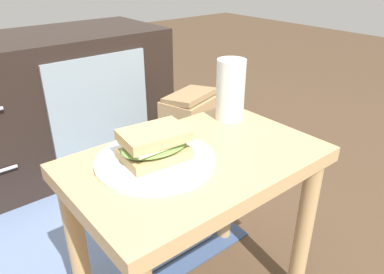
% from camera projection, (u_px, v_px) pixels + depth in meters
% --- Properties ---
extents(side_table, '(0.56, 0.36, 0.46)m').
position_uv_depth(side_table, '(196.00, 190.00, 0.85)').
color(side_table, tan).
rests_on(side_table, ground).
extents(tv_cabinet, '(0.96, 0.46, 0.58)m').
position_uv_depth(tv_cabinet, '(51.00, 105.00, 1.54)').
color(tv_cabinet, black).
rests_on(tv_cabinet, ground).
extents(area_rug, '(1.18, 0.73, 0.01)m').
position_uv_depth(area_rug, '(37.00, 254.00, 1.17)').
color(area_rug, '#384C72').
rests_on(area_rug, ground).
extents(plate, '(0.26, 0.26, 0.01)m').
position_uv_depth(plate, '(156.00, 160.00, 0.78)').
color(plate, silver).
rests_on(plate, side_table).
extents(sandwich_front, '(0.15, 0.11, 0.07)m').
position_uv_depth(sandwich_front, '(155.00, 145.00, 0.76)').
color(sandwich_front, tan).
rests_on(sandwich_front, plate).
extents(beer_glass, '(0.08, 0.08, 0.16)m').
position_uv_depth(beer_glass, '(230.00, 92.00, 0.96)').
color(beer_glass, silver).
rests_on(beer_glass, side_table).
extents(paper_bag, '(0.25, 0.21, 0.39)m').
position_uv_depth(paper_bag, '(190.00, 140.00, 1.47)').
color(paper_bag, tan).
rests_on(paper_bag, ground).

